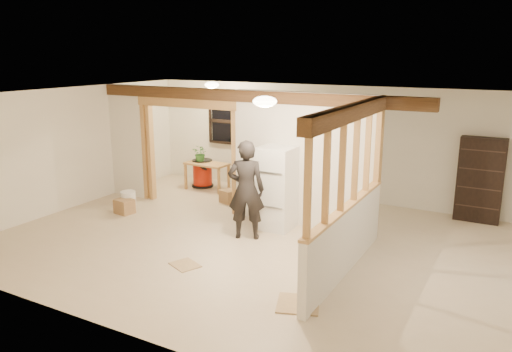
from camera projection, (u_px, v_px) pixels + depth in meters
The scene contains 28 objects.
floor at pixel (262, 244), 8.54m from camera, with size 9.00×6.50×0.01m, color #C6B193.
ceiling at pixel (263, 97), 7.94m from camera, with size 9.00×6.50×0.01m, color white.
wall_back at pixel (331, 142), 11.01m from camera, with size 9.00×0.01×2.50m, color silver.
wall_front at pixel (124, 234), 5.47m from camera, with size 9.00×0.01×2.50m, color silver.
wall_left at pixel (71, 148), 10.34m from camera, with size 0.01×6.50×2.50m, color silver.
partition_left_stub at pixel (128, 141), 11.15m from camera, with size 0.90×0.12×2.50m, color silver.
partition_center at pixel (303, 161), 9.17m from camera, with size 2.80×0.12×2.50m, color silver.
doorway_frame at pixel (188, 155), 10.42m from camera, with size 2.46×0.14×2.20m, color tan.
header_beam_back at pixel (246, 96), 9.45m from camera, with size 7.00×0.18×0.22m, color #53351C.
header_beam_right at pixel (351, 112), 6.88m from camera, with size 0.18×3.30×0.22m, color #53351C.
pony_wall at pixel (346, 240), 7.34m from camera, with size 0.12×3.20×1.00m, color silver.
stud_partition at pixel (349, 163), 7.06m from camera, with size 0.14×3.20×1.32m, color tan.
window_back at pixel (229, 122), 12.08m from camera, with size 1.12×0.10×1.10m, color black.
ceiling_dome_main at pixel (265, 101), 7.38m from camera, with size 0.36×0.36×0.16m, color #FFEABF.
ceiling_dome_util at pixel (212, 85), 11.06m from camera, with size 0.32×0.32×0.14m, color #FFEABF.
hanging_bulb at pixel (214, 102), 10.31m from camera, with size 0.07×0.07×0.07m, color #FFD88C.
refrigerator at pixel (276, 188), 9.14m from camera, with size 0.63×0.61×1.53m, color white.
woman at pixel (246, 190), 8.62m from camera, with size 0.64×0.42×1.75m, color black.
work_table at pixel (207, 176), 11.84m from camera, with size 1.03×0.51×0.65m, color tan.
potted_plant at pixel (201, 153), 11.82m from camera, with size 0.37×0.32×0.41m, color #317734.
shop_vac at pixel (202, 173), 12.06m from camera, with size 0.53×0.53×0.69m, color #9E1807.
bookshelf at pixel (480, 180), 9.50m from camera, with size 0.82×0.27×1.64m, color black.
bucket at pixel (128, 201), 10.33m from camera, with size 0.31×0.31×0.39m, color silver.
box_util_a at pixel (229, 196), 10.83m from camera, with size 0.33×0.29×0.29m, color #987249.
box_util_b at pixel (140, 186), 11.71m from camera, with size 0.28×0.28×0.26m, color #987249.
box_front at pixel (124, 206), 10.12m from camera, with size 0.36×0.29×0.29m, color #987249.
floor_panel_near at pixel (298, 304), 6.48m from camera, with size 0.54×0.54×0.02m, color tan.
floor_panel_far at pixel (185, 265), 7.67m from camera, with size 0.44×0.35×0.01m, color tan.
Camera 1 is at (3.75, -7.08, 3.19)m, focal length 35.00 mm.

